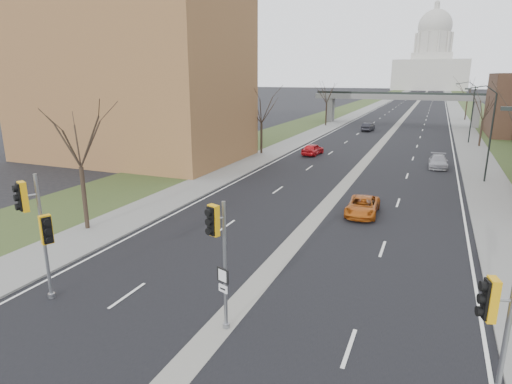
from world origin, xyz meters
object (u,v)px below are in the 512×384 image
Objects in this scene: signal_pole_left at (37,221)px; car_left_near at (313,149)px; signal_pole_median at (219,244)px; signal_pole_right at (510,293)px; car_left_far at (368,127)px; car_right_near at (363,206)px; car_right_mid at (438,161)px.

signal_pole_left is 1.35× the size of car_left_near.
signal_pole_median is (8.08, 0.89, -0.10)m from signal_pole_left.
signal_pole_right is 67.70m from car_left_far.
car_left_far is 0.96× the size of car_right_near.
car_left_far is (2.76, 27.08, -0.00)m from car_left_near.
signal_pole_median is at bearing 161.34° from signal_pole_right.
car_left_far is at bearing 110.63° from car_right_mid.
signal_pole_right reaches higher than signal_pole_left.
car_left_far is (-4.20, 65.75, -2.91)m from signal_pole_median.
signal_pole_right is 37.16m from car_right_mid.
signal_pole_right is at bearing 25.92° from signal_pole_left.
signal_pole_left is 66.82m from car_left_far.
signal_pole_median reaches higher than car_right_near.
signal_pole_left is 17.36m from signal_pole_right.
signal_pole_median is 39.40m from car_left_near.
signal_pole_right is at bearing 106.91° from car_left_far.
signal_pole_left reaches higher than car_right_mid.
signal_pole_median is at bearing -100.93° from car_right_near.
signal_pole_right is (17.35, 0.38, 0.12)m from signal_pole_left.
car_right_mid is (7.59, 36.47, -2.96)m from signal_pole_median.
signal_pole_right is at bearing -71.10° from car_right_near.
signal_pole_left reaches higher than car_left_far.
car_left_near is (-16.24, 39.18, -3.13)m from signal_pole_right.
car_right_near is at bearing 120.17° from car_left_near.
car_right_mid is at bearing 74.19° from car_right_near.
car_right_mid is (15.67, 37.36, -3.06)m from signal_pole_left.
car_left_near is at bearing 112.07° from car_right_near.
car_left_far is 31.57m from car_right_mid.
car_right_near is at bearing 83.41° from signal_pole_left.
signal_pole_left is 1.23× the size of car_right_mid.
car_left_near is 0.92× the size of car_right_mid.
car_left_near is (-6.96, 38.67, -2.91)m from signal_pole_median.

